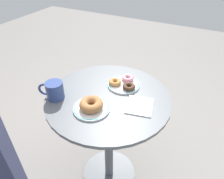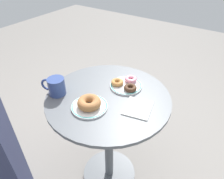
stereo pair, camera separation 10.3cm
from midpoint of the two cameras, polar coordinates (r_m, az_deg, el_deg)
The scene contains 10 objects.
ground_plane at distance 1.65m, azimuth 1.19°, elevation -22.57°, with size 7.00×7.00×0.02m, color gray.
cafe_table at distance 1.25m, azimuth 1.47°, elevation -10.83°, with size 0.66×0.66×0.73m.
plate_left at distance 1.01m, azimuth -3.35°, elevation -4.82°, with size 0.18×0.18×0.01m.
plate_right at distance 1.16m, azimuth 6.43°, elevation 1.00°, with size 0.18×0.18×0.01m.
donut_cinnamon at distance 0.99m, azimuth -3.41°, elevation -3.76°, with size 0.12×0.12×0.04m, color #A36B3D.
donut_pink_frosted at distance 1.18m, azimuth 7.75°, elevation 2.78°, with size 0.07×0.07×0.02m, color pink.
donut_old_fashioned at distance 1.15m, azimuth 4.04°, elevation 1.93°, with size 0.07×0.07×0.02m, color #BC7F42.
donut_chocolate at distance 1.11m, azimuth 7.74°, elevation 0.38°, with size 0.07×0.07×0.02m, color #422819.
paper_napkin at distance 1.02m, azimuth 10.03°, elevation -5.21°, with size 0.14×0.13×0.01m, color white.
coffee_mug at distance 1.10m, azimuth -12.71°, elevation 0.77°, with size 0.09×0.13×0.09m.
Camera 2 is at (-0.70, -0.50, 1.40)m, focal length 32.97 mm.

